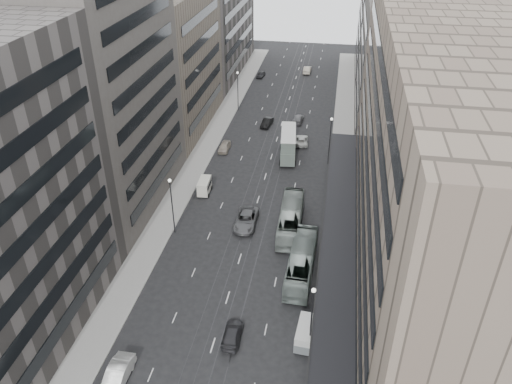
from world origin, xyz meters
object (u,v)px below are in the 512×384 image
Objects in this scene: double_decker at (288,144)px; pedestrian at (314,379)px; bus_far at (291,218)px; bus_near at (302,262)px; sedan_1 at (117,376)px; vw_microbus at (305,333)px; panel_van at (204,186)px; sedan_2 at (246,220)px.

double_decker reaches higher than pedestrian.
double_decker reaches higher than bus_far.
bus_near is 2.31× the size of sedan_1.
double_decker reaches higher than sedan_1.
bus_far is 2.87× the size of vw_microbus.
double_decker is at bearing 103.55° from vw_microbus.
pedestrian is at bearing 8.40° from sedan_1.
double_decker reaches higher than vw_microbus.
pedestrian is at bearing -86.07° from double_decker.
double_decker is 2.42× the size of panel_van.
bus_near is 10.65m from vw_microbus.
panel_van is (-16.12, 15.84, -0.43)m from bus_near.
double_decker is 49.20m from sedan_1.
bus_near reaches higher than panel_van.
panel_van is at bearing -81.03° from pedestrian.
bus_far reaches higher than bus_near.
pedestrian is (4.91, -24.75, -0.56)m from bus_far.
double_decker is 4.58× the size of pedestrian.
bus_near is at bearing -46.21° from sedan_2.
double_decker is at bearing 48.14° from panel_van.
bus_near reaches higher than pedestrian.
panel_van is 1.89× the size of pedestrian.
sedan_1 is at bearing -150.63° from vw_microbus.
panel_van is 36.85m from pedestrian.
pedestrian is (11.01, -24.56, 0.25)m from sedan_2.
vw_microbus is at bearing 99.33° from bus_near.
bus_near is at bearing 101.97° from vw_microbus.
double_decker is 1.70× the size of sedan_1.
vw_microbus is at bearing 25.38° from sedan_1.
panel_van is at bearing 91.40° from sedan_1.
double_decker is 21.27m from sedan_2.
bus_far is 30.36m from sedan_1.
panel_van is at bearing -27.88° from bus_far.
bus_near is 22.60m from panel_van.
bus_far is at bearing -100.40° from pedestrian.
vw_microbus is at bearing -63.28° from sedan_2.
bus_far is at bearing -29.76° from panel_van.
sedan_2 is 3.21× the size of pedestrian.
bus_near is 30.04m from double_decker.
double_decker is at bearing -78.53° from bus_near.
bus_far is 2.31× the size of sedan_1.
pedestrian reaches higher than sedan_2.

